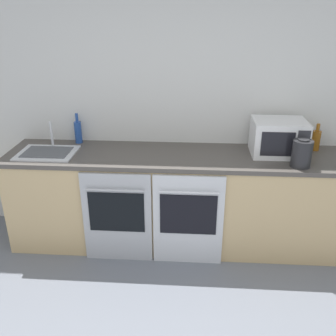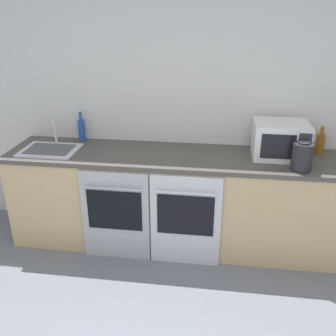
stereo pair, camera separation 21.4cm
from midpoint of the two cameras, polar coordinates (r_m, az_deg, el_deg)
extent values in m
cube|color=silver|center=(3.63, 4.30, 9.64)|extent=(10.00, 0.06, 2.60)
cube|color=tan|center=(3.60, 3.51, -5.13)|extent=(3.17, 0.66, 0.88)
cube|color=#4C4742|center=(3.41, 3.70, 1.70)|extent=(3.20, 0.68, 0.04)
cube|color=#A8AAAF|center=(3.39, -6.21, -7.38)|extent=(0.61, 0.03, 0.87)
cube|color=black|center=(3.34, -6.33, -6.51)|extent=(0.49, 0.01, 0.38)
cylinder|color=#A8AAAF|center=(3.21, -6.60, -3.20)|extent=(0.50, 0.02, 0.02)
cube|color=silver|center=(3.31, 4.54, -8.15)|extent=(0.61, 0.03, 0.87)
cube|color=black|center=(3.25, 4.56, -7.27)|extent=(0.49, 0.01, 0.38)
cylinder|color=silver|center=(3.13, 4.66, -3.90)|extent=(0.50, 0.02, 0.02)
cube|color=silver|center=(3.48, 18.42, 4.08)|extent=(0.47, 0.37, 0.31)
cube|color=black|center=(3.30, 18.22, 3.07)|extent=(0.28, 0.01, 0.21)
cube|color=#2D2D33|center=(3.34, 21.77, 2.83)|extent=(0.10, 0.01, 0.25)
cylinder|color=#234793|center=(3.80, -11.43, 5.61)|extent=(0.07, 0.07, 0.21)
cylinder|color=#234793|center=(3.76, -11.61, 7.75)|extent=(0.03, 0.03, 0.08)
cylinder|color=#8C5114|center=(3.70, 23.71, 3.34)|extent=(0.08, 0.08, 0.18)
cylinder|color=#8C5114|center=(3.66, 24.03, 5.21)|extent=(0.03, 0.03, 0.07)
cylinder|color=#232326|center=(3.26, 21.54, 1.56)|extent=(0.16, 0.16, 0.23)
cylinder|color=#262628|center=(3.22, 21.85, 3.56)|extent=(0.09, 0.09, 0.01)
cube|color=silver|center=(3.62, -15.96, 2.61)|extent=(0.51, 0.40, 0.01)
cube|color=#4C4F54|center=(3.62, -15.98, 2.77)|extent=(0.41, 0.29, 0.01)
cylinder|color=silver|center=(3.72, -15.24, 5.35)|extent=(0.02, 0.02, 0.24)
camera|label=1|loc=(0.11, -88.23, 0.77)|focal=40.00mm
camera|label=2|loc=(0.11, 91.77, -0.77)|focal=40.00mm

